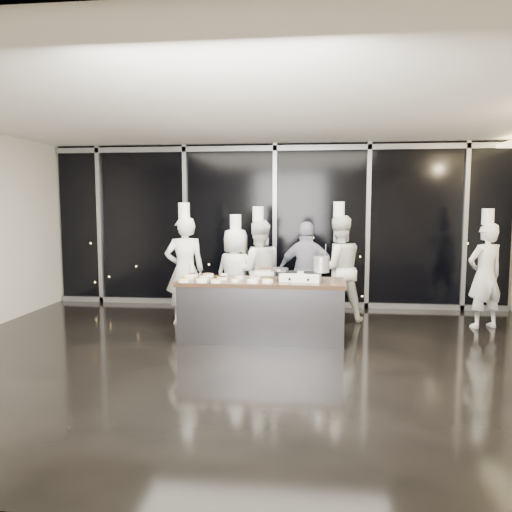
{
  "coord_description": "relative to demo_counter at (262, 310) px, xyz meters",
  "views": [
    {
      "loc": [
        0.75,
        -6.39,
        2.03
      ],
      "look_at": [
        -0.12,
        1.2,
        1.23
      ],
      "focal_mm": 35.0,
      "sensor_mm": 36.0,
      "label": 1
    }
  ],
  "objects": [
    {
      "name": "demo_counter",
      "position": [
        0.0,
        0.0,
        0.0
      ],
      "size": [
        2.46,
        0.86,
        0.9
      ],
      "color": "#3D3D42",
      "rests_on": "ground"
    },
    {
      "name": "chef_right",
      "position": [
        1.18,
        1.28,
        0.47
      ],
      "size": [
        1.07,
        0.94,
        2.06
      ],
      "rotation": [
        0.0,
        0.0,
        3.47
      ],
      "color": "silver",
      "rests_on": "ground"
    },
    {
      "name": "guest",
      "position": [
        0.66,
        1.12,
        0.41
      ],
      "size": [
        1.05,
        0.51,
        1.73
      ],
      "rotation": [
        0.0,
        0.0,
        3.06
      ],
      "color": "black",
      "rests_on": "ground"
    },
    {
      "name": "stove",
      "position": [
        0.58,
        -0.03,
        0.51
      ],
      "size": [
        0.61,
        0.42,
        0.14
      ],
      "rotation": [
        0.0,
        0.0,
        -0.1
      ],
      "color": "white",
      "rests_on": "demo_counter"
    },
    {
      "name": "room_shell",
      "position": [
        0.18,
        -0.9,
        1.79
      ],
      "size": [
        9.02,
        7.02,
        3.21
      ],
      "color": "beige",
      "rests_on": "ground"
    },
    {
      "name": "frying_pan",
      "position": [
        0.25,
        -0.0,
        0.61
      ],
      "size": [
        0.46,
        0.28,
        0.04
      ],
      "rotation": [
        0.0,
        0.0,
        -0.1
      ],
      "color": "gray",
      "rests_on": "stove"
    },
    {
      "name": "ground",
      "position": [
        0.0,
        -0.9,
        -0.45
      ],
      "size": [
        9.0,
        9.0,
        0.0
      ],
      "primitive_type": "plane",
      "color": "black",
      "rests_on": "ground"
    },
    {
      "name": "stock_pot",
      "position": [
        0.88,
        -0.06,
        0.7
      ],
      "size": [
        0.25,
        0.25,
        0.23
      ],
      "primitive_type": "cylinder",
      "rotation": [
        0.0,
        0.0,
        -0.1
      ],
      "color": "#A8A8AA",
      "rests_on": "stove"
    },
    {
      "name": "window_wall",
      "position": [
        0.0,
        2.53,
        1.14
      ],
      "size": [
        8.9,
        0.11,
        3.2
      ],
      "color": "black",
      "rests_on": "ground"
    },
    {
      "name": "prep_bowls",
      "position": [
        -0.62,
        -0.07,
        0.47
      ],
      "size": [
        1.39,
        0.75,
        0.05
      ],
      "color": "white",
      "rests_on": "demo_counter"
    },
    {
      "name": "squeeze_bottle",
      "position": [
        -1.14,
        0.31,
        0.56
      ],
      "size": [
        0.07,
        0.07,
        0.25
      ],
      "color": "silver",
      "rests_on": "demo_counter"
    },
    {
      "name": "chef_side",
      "position": [
        3.54,
        1.12,
        0.43
      ],
      "size": [
        0.74,
        0.61,
        1.95
      ],
      "rotation": [
        0.0,
        0.0,
        3.52
      ],
      "color": "silver",
      "rests_on": "ground"
    },
    {
      "name": "chef_center",
      "position": [
        -0.18,
        1.15,
        0.43
      ],
      "size": [
        0.97,
        0.83,
        1.98
      ],
      "rotation": [
        0.0,
        0.0,
        3.36
      ],
      "color": "silver",
      "rests_on": "ground"
    },
    {
      "name": "chef_far_left",
      "position": [
        -1.39,
        0.82,
        0.47
      ],
      "size": [
        0.78,
        0.65,
        2.05
      ],
      "rotation": [
        0.0,
        0.0,
        3.53
      ],
      "color": "silver",
      "rests_on": "ground"
    },
    {
      "name": "chef_left",
      "position": [
        -0.56,
        1.1,
        0.37
      ],
      "size": [
        0.93,
        0.78,
        1.85
      ],
      "rotation": [
        0.0,
        0.0,
        2.75
      ],
      "color": "silver",
      "rests_on": "ground"
    }
  ]
}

